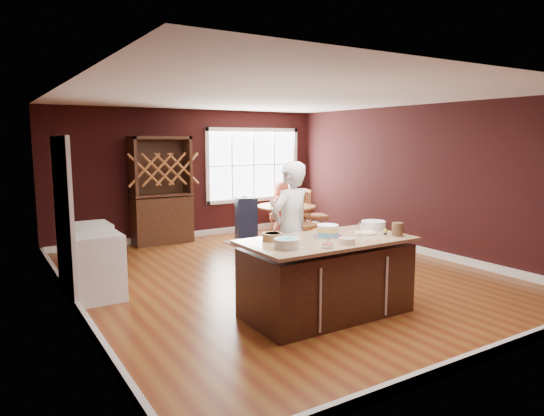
{
  "coord_description": "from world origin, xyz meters",
  "views": [
    {
      "loc": [
        -3.94,
        -6.1,
        2.08
      ],
      "look_at": [
        -0.12,
        0.05,
        1.05
      ],
      "focal_mm": 32.0,
      "sensor_mm": 36.0,
      "label": 1
    }
  ],
  "objects_px": {
    "high_chair": "(246,219)",
    "chair_north": "(281,212)",
    "dining_table": "(286,216)",
    "seated_woman": "(282,209)",
    "kitchen_island": "(326,278)",
    "toddler": "(245,203)",
    "washer": "(98,267)",
    "dryer": "(88,256)",
    "hutch": "(161,190)",
    "baker": "(290,230)",
    "chair_south": "(306,223)",
    "chair_east": "(316,213)",
    "layer_cake": "(328,231)"
  },
  "relations": [
    {
      "from": "kitchen_island",
      "to": "toddler",
      "type": "height_order",
      "value": "toddler"
    },
    {
      "from": "high_chair",
      "to": "chair_north",
      "type": "bearing_deg",
      "value": 39.05
    },
    {
      "from": "dining_table",
      "to": "toddler",
      "type": "distance_m",
      "value": 0.87
    },
    {
      "from": "toddler",
      "to": "hutch",
      "type": "bearing_deg",
      "value": 147.52
    },
    {
      "from": "chair_south",
      "to": "toddler",
      "type": "distance_m",
      "value": 1.38
    },
    {
      "from": "chair_east",
      "to": "dining_table",
      "type": "bearing_deg",
      "value": 103.55
    },
    {
      "from": "chair_east",
      "to": "hutch",
      "type": "height_order",
      "value": "hutch"
    },
    {
      "from": "chair_east",
      "to": "toddler",
      "type": "distance_m",
      "value": 1.56
    },
    {
      "from": "chair_south",
      "to": "dryer",
      "type": "relative_size",
      "value": 1.18
    },
    {
      "from": "baker",
      "to": "high_chair",
      "type": "height_order",
      "value": "baker"
    },
    {
      "from": "chair_east",
      "to": "dryer",
      "type": "bearing_deg",
      "value": 117.62
    },
    {
      "from": "baker",
      "to": "chair_east",
      "type": "xyz_separation_m",
      "value": [
        2.57,
        2.84,
        -0.37
      ]
    },
    {
      "from": "chair_south",
      "to": "high_chair",
      "type": "bearing_deg",
      "value": 101.5
    },
    {
      "from": "dining_table",
      "to": "chair_east",
      "type": "distance_m",
      "value": 0.74
    },
    {
      "from": "chair_east",
      "to": "dryer",
      "type": "xyz_separation_m",
      "value": [
        -4.78,
        -1.03,
        -0.08
      ]
    },
    {
      "from": "chair_north",
      "to": "hutch",
      "type": "distance_m",
      "value": 2.67
    },
    {
      "from": "kitchen_island",
      "to": "washer",
      "type": "distance_m",
      "value": 2.96
    },
    {
      "from": "chair_east",
      "to": "chair_south",
      "type": "relative_size",
      "value": 0.99
    },
    {
      "from": "washer",
      "to": "kitchen_island",
      "type": "bearing_deg",
      "value": -42.05
    },
    {
      "from": "baker",
      "to": "dryer",
      "type": "distance_m",
      "value": 2.9
    },
    {
      "from": "baker",
      "to": "chair_south",
      "type": "height_order",
      "value": "baker"
    },
    {
      "from": "toddler",
      "to": "chair_east",
      "type": "bearing_deg",
      "value": -14.17
    },
    {
      "from": "dining_table",
      "to": "hutch",
      "type": "xyz_separation_m",
      "value": [
        -2.16,
        1.25,
        0.54
      ]
    },
    {
      "from": "washer",
      "to": "dryer",
      "type": "xyz_separation_m",
      "value": [
        0.0,
        0.64,
        0.02
      ]
    },
    {
      "from": "chair_north",
      "to": "washer",
      "type": "height_order",
      "value": "chair_north"
    },
    {
      "from": "high_chair",
      "to": "dryer",
      "type": "relative_size",
      "value": 1.07
    },
    {
      "from": "baker",
      "to": "chair_south",
      "type": "bearing_deg",
      "value": -144.31
    },
    {
      "from": "dining_table",
      "to": "dryer",
      "type": "xyz_separation_m",
      "value": [
        -4.05,
        -1.05,
        -0.08
      ]
    },
    {
      "from": "dining_table",
      "to": "seated_woman",
      "type": "bearing_deg",
      "value": 65.45
    },
    {
      "from": "high_chair",
      "to": "dryer",
      "type": "distance_m",
      "value": 3.59
    },
    {
      "from": "chair_east",
      "to": "seated_woman",
      "type": "xyz_separation_m",
      "value": [
        -0.49,
        0.56,
        0.06
      ]
    },
    {
      "from": "chair_north",
      "to": "dryer",
      "type": "bearing_deg",
      "value": -8.12
    },
    {
      "from": "baker",
      "to": "layer_cake",
      "type": "bearing_deg",
      "value": 81.42
    },
    {
      "from": "hutch",
      "to": "washer",
      "type": "relative_size",
      "value": 2.46
    },
    {
      "from": "chair_north",
      "to": "high_chair",
      "type": "bearing_deg",
      "value": -8.33
    },
    {
      "from": "kitchen_island",
      "to": "chair_north",
      "type": "distance_m",
      "value": 5.03
    },
    {
      "from": "baker",
      "to": "layer_cake",
      "type": "distance_m",
      "value": 0.71
    },
    {
      "from": "dining_table",
      "to": "kitchen_island",
      "type": "bearing_deg",
      "value": -116.77
    },
    {
      "from": "dining_table",
      "to": "chair_south",
      "type": "xyz_separation_m",
      "value": [
        -0.13,
        -0.85,
        0.0
      ]
    },
    {
      "from": "dining_table",
      "to": "washer",
      "type": "xyz_separation_m",
      "value": [
        -4.05,
        -1.69,
        -0.1
      ]
    },
    {
      "from": "hutch",
      "to": "baker",
      "type": "bearing_deg",
      "value": -85.48
    },
    {
      "from": "dryer",
      "to": "seated_woman",
      "type": "bearing_deg",
      "value": 20.27
    },
    {
      "from": "seated_woman",
      "to": "washer",
      "type": "distance_m",
      "value": 4.83
    },
    {
      "from": "layer_cake",
      "to": "chair_east",
      "type": "xyz_separation_m",
      "value": [
        2.5,
        3.55,
        -0.46
      ]
    },
    {
      "from": "high_chair",
      "to": "washer",
      "type": "distance_m",
      "value": 3.89
    },
    {
      "from": "chair_north",
      "to": "seated_woman",
      "type": "xyz_separation_m",
      "value": [
        -0.17,
        -0.29,
        0.11
      ]
    },
    {
      "from": "hutch",
      "to": "dryer",
      "type": "bearing_deg",
      "value": -129.35
    },
    {
      "from": "chair_north",
      "to": "toddler",
      "type": "xyz_separation_m",
      "value": [
        -1.16,
        -0.47,
        0.33
      ]
    },
    {
      "from": "chair_east",
      "to": "chair_north",
      "type": "bearing_deg",
      "value": 36.65
    },
    {
      "from": "toddler",
      "to": "washer",
      "type": "height_order",
      "value": "toddler"
    }
  ]
}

